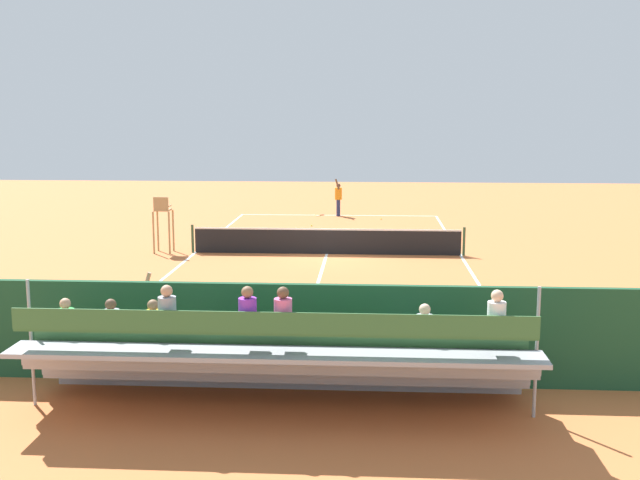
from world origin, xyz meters
TOP-DOWN VIEW (x-y plane):
  - ground_plane at (0.00, 0.00)m, footprint 60.00×60.00m
  - court_line_markings at (0.00, -0.04)m, footprint 10.10×22.20m
  - tennis_net at (0.00, 0.00)m, footprint 10.30×0.10m
  - backdrop_wall at (0.00, 14.00)m, footprint 18.00×0.16m
  - bleacher_stand at (0.06, 15.39)m, footprint 9.06×2.40m
  - umpire_chair at (6.20, 0.09)m, footprint 0.67×0.67m
  - courtside_bench at (-2.22, 13.27)m, footprint 1.80×0.40m
  - equipment_bag at (-0.14, 13.40)m, footprint 0.90×0.36m
  - tennis_player at (0.00, -10.73)m, footprint 0.43×0.55m
  - tennis_racket at (1.05, -10.79)m, footprint 0.55×0.47m
  - tennis_ball_near at (1.10, -7.07)m, footprint 0.07×0.07m
  - tennis_ball_far at (-2.17, -9.56)m, footprint 0.07×0.07m
  - line_judge at (3.18, 12.94)m, footprint 0.38×0.54m

SIDE VIEW (x-z plane):
  - ground_plane at x=0.00m, z-range 0.00..0.00m
  - court_line_markings at x=0.00m, z-range 0.00..0.01m
  - tennis_racket at x=1.05m, z-range 0.00..0.03m
  - tennis_ball_near at x=1.10m, z-range 0.00..0.07m
  - tennis_ball_far at x=-2.17m, z-range 0.00..0.07m
  - equipment_bag at x=-0.14m, z-range 0.00..0.36m
  - tennis_net at x=0.00m, z-range -0.03..1.04m
  - courtside_bench at x=-2.22m, z-range 0.09..1.02m
  - bleacher_stand at x=0.06m, z-range -0.25..2.23m
  - backdrop_wall at x=0.00m, z-range 0.00..2.00m
  - tennis_player at x=0.00m, z-range 0.05..1.98m
  - line_judge at x=3.18m, z-range 0.05..1.98m
  - umpire_chair at x=6.20m, z-range 0.24..2.38m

